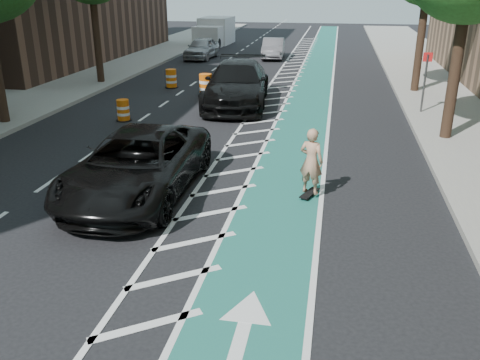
% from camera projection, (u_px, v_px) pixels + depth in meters
% --- Properties ---
extents(ground, '(120.00, 120.00, 0.00)m').
position_uv_depth(ground, '(126.00, 236.00, 10.76)').
color(ground, black).
rests_on(ground, ground).
extents(bike_lane, '(2.00, 90.00, 0.01)m').
position_uv_depth(bike_lane, '(302.00, 122.00, 19.39)').
color(bike_lane, '#1B5F56').
rests_on(bike_lane, ground).
extents(buffer_strip, '(1.40, 90.00, 0.01)m').
position_uv_depth(buffer_strip, '(263.00, 120.00, 19.65)').
color(buffer_strip, silver).
rests_on(buffer_strip, ground).
extents(sidewalk_left, '(5.00, 90.00, 0.15)m').
position_uv_depth(sidewalk_left, '(7.00, 107.00, 21.51)').
color(sidewalk_left, gray).
rests_on(sidewalk_left, ground).
extents(curb_right, '(0.12, 90.00, 0.16)m').
position_uv_depth(curb_right, '(413.00, 126.00, 18.67)').
color(curb_right, gray).
rests_on(curb_right, ground).
extents(curb_left, '(0.12, 90.00, 0.16)m').
position_uv_depth(curb_left, '(60.00, 109.00, 21.09)').
color(curb_left, gray).
rests_on(curb_left, ground).
extents(sign_post, '(0.35, 0.08, 2.47)m').
position_uv_depth(sign_post, '(425.00, 82.00, 19.94)').
color(sign_post, '#4C4C4C').
rests_on(sign_post, ground).
extents(skateboard, '(0.48, 0.81, 0.11)m').
position_uv_depth(skateboard, '(310.00, 193.00, 12.70)').
color(skateboard, black).
rests_on(skateboard, ground).
extents(skateboarder, '(0.71, 0.59, 1.66)m').
position_uv_depth(skateboarder, '(311.00, 161.00, 12.39)').
color(skateboarder, tan).
rests_on(skateboarder, skateboard).
extents(suv_near, '(2.66, 5.70, 1.58)m').
position_uv_depth(suv_near, '(138.00, 164.00, 12.60)').
color(suv_near, black).
rests_on(suv_near, ground).
extents(suv_far, '(3.15, 6.54, 1.83)m').
position_uv_depth(suv_far, '(237.00, 84.00, 21.77)').
color(suv_far, black).
rests_on(suv_far, ground).
extents(car_silver, '(1.88, 4.26, 1.43)m').
position_uv_depth(car_silver, '(202.00, 48.00, 35.10)').
color(car_silver, '#AAABAF').
rests_on(car_silver, ground).
extents(car_grey, '(1.72, 4.19, 1.35)m').
position_uv_depth(car_grey, '(273.00, 48.00, 35.28)').
color(car_grey, '#5F5E63').
rests_on(car_grey, ground).
extents(box_truck, '(2.59, 5.35, 2.18)m').
position_uv_depth(box_truck, '(215.00, 32.00, 42.86)').
color(box_truck, silver).
rests_on(box_truck, ground).
extents(barrel_a, '(0.60, 0.60, 0.82)m').
position_uv_depth(barrel_a, '(123.00, 111.00, 19.50)').
color(barrel_a, '#DF620B').
rests_on(barrel_a, ground).
extents(barrel_b, '(0.75, 0.75, 1.02)m').
position_uv_depth(barrel_b, '(206.00, 86.00, 23.70)').
color(barrel_b, '#E35F0B').
rests_on(barrel_b, ground).
extents(barrel_c, '(0.68, 0.68, 0.92)m').
position_uv_depth(barrel_c, '(171.00, 79.00, 25.57)').
color(barrel_c, orange).
rests_on(barrel_c, ground).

